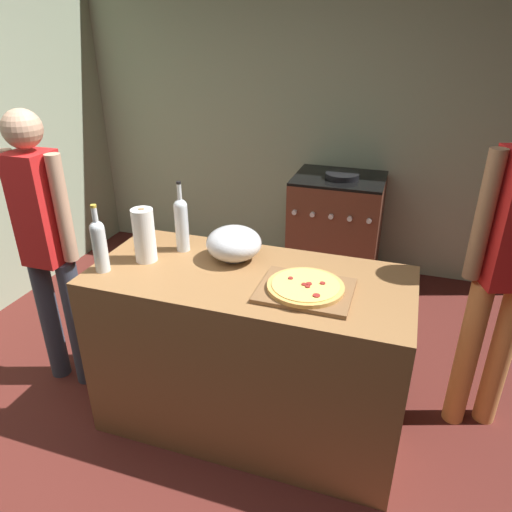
# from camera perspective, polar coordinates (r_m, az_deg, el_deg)

# --- Properties ---
(ground_plane) EXTENTS (4.38, 3.40, 0.02)m
(ground_plane) POSITION_cam_1_polar(r_m,az_deg,el_deg) (3.23, -1.09, -10.69)
(ground_plane) COLOR #511E19
(kitchen_wall_rear) EXTENTS (4.38, 0.10, 2.60)m
(kitchen_wall_rear) POSITION_cam_1_polar(r_m,az_deg,el_deg) (4.03, 5.89, 17.06)
(kitchen_wall_rear) COLOR #99A889
(kitchen_wall_rear) RESTS_ON ground_plane
(counter) EXTENTS (1.50, 0.67, 0.89)m
(counter) POSITION_cam_1_polar(r_m,az_deg,el_deg) (2.43, -0.76, -11.51)
(counter) COLOR olive
(counter) RESTS_ON ground_plane
(cutting_board) EXTENTS (0.40, 0.32, 0.02)m
(cutting_board) POSITION_cam_1_polar(r_m,az_deg,el_deg) (2.05, 5.97, -4.17)
(cutting_board) COLOR brown
(cutting_board) RESTS_ON counter
(pizza) EXTENTS (0.33, 0.33, 0.03)m
(pizza) POSITION_cam_1_polar(r_m,az_deg,el_deg) (2.04, 6.00, -3.67)
(pizza) COLOR tan
(pizza) RESTS_ON cutting_board
(mixing_bowl) EXTENTS (0.27, 0.27, 0.17)m
(mixing_bowl) POSITION_cam_1_polar(r_m,az_deg,el_deg) (2.30, -2.69, 1.53)
(mixing_bowl) COLOR #B2B2B7
(mixing_bowl) RESTS_ON counter
(paper_towel_roll) EXTENTS (0.10, 0.10, 0.27)m
(paper_towel_roll) POSITION_cam_1_polar(r_m,az_deg,el_deg) (2.33, -13.32, 2.44)
(paper_towel_roll) COLOR white
(paper_towel_roll) RESTS_ON counter
(wine_bottle_clear) EXTENTS (0.07, 0.07, 0.36)m
(wine_bottle_clear) POSITION_cam_1_polar(r_m,az_deg,el_deg) (2.39, -8.96, 4.02)
(wine_bottle_clear) COLOR silver
(wine_bottle_clear) RESTS_ON counter
(wine_bottle_dark) EXTENTS (0.07, 0.07, 0.33)m
(wine_bottle_dark) POSITION_cam_1_polar(r_m,az_deg,el_deg) (2.28, -18.37, 1.46)
(wine_bottle_dark) COLOR silver
(wine_bottle_dark) RESTS_ON counter
(stove) EXTENTS (0.68, 0.59, 0.93)m
(stove) POSITION_cam_1_polar(r_m,az_deg,el_deg) (3.81, 9.55, 2.99)
(stove) COLOR brown
(stove) RESTS_ON ground_plane
(person_in_stripes) EXTENTS (0.36, 0.20, 1.58)m
(person_in_stripes) POSITION_cam_1_polar(r_m,az_deg,el_deg) (2.73, -23.95, 1.58)
(person_in_stripes) COLOR #383D4C
(person_in_stripes) RESTS_ON ground_plane
(person_in_red) EXTENTS (0.37, 0.26, 1.69)m
(person_in_red) POSITION_cam_1_polar(r_m,az_deg,el_deg) (2.44, 28.23, -0.01)
(person_in_red) COLOR #D88C4C
(person_in_red) RESTS_ON ground_plane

